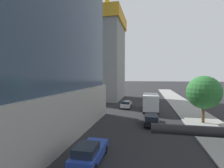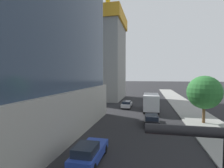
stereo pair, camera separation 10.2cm
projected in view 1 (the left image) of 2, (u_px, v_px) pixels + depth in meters
sidewalk at (217, 134)px, 18.06m from camera, size 5.03×120.00×0.15m
construction_building at (95, 52)px, 46.70m from camera, size 16.21×14.47×30.87m
street_tree at (204, 92)px, 22.10m from camera, size 4.24×4.24×6.05m
car_silver at (126, 104)px, 33.45m from camera, size 1.74×4.41×1.32m
car_black at (151, 119)px, 21.83m from camera, size 1.78×4.62×1.33m
car_blue at (89, 153)px, 12.26m from camera, size 1.73×4.35×1.51m
box_truck at (150, 101)px, 30.13m from camera, size 2.45×7.81×3.07m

